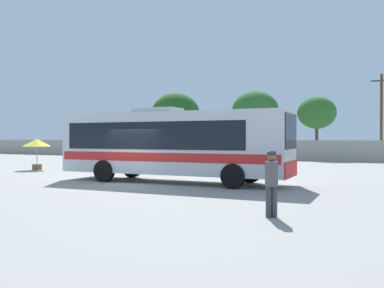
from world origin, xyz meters
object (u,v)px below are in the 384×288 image
object	(u,v)px
roadside_tree_left	(176,114)
roadside_tree_midright	(317,113)
vendor_umbrella_near_gate_yellow	(37,144)
utility_pole_near	(381,116)
passenger_waiting_on_apron	(272,180)
coach_bus_silver_red	(170,142)
roadside_tree_midleft	(255,111)
parked_car_second_grey	(181,152)
attendant_by_bus_door	(273,169)
parked_car_leftmost_black	(134,151)

from	to	relation	value
roadside_tree_left	roadside_tree_midright	distance (m)	16.04
vendor_umbrella_near_gate_yellow	utility_pole_near	bearing A→B (deg)	46.29
passenger_waiting_on_apron	vendor_umbrella_near_gate_yellow	world-z (taller)	vendor_umbrella_near_gate_yellow
coach_bus_silver_red	roadside_tree_midleft	distance (m)	25.94
vendor_umbrella_near_gate_yellow	roadside_tree_midright	bearing A→B (deg)	57.37
parked_car_second_grey	utility_pole_near	xyz separation A→B (m)	(17.13, 6.40, 3.37)
roadside_tree_left	coach_bus_silver_red	bearing A→B (deg)	-61.98
coach_bus_silver_red	roadside_tree_left	world-z (taller)	roadside_tree_left
roadside_tree_left	parked_car_second_grey	bearing A→B (deg)	-58.51
attendant_by_bus_door	roadside_tree_left	xyz separation A→B (m)	(-19.03, 27.38, 4.02)
passenger_waiting_on_apron	roadside_tree_midleft	world-z (taller)	roadside_tree_midleft
passenger_waiting_on_apron	roadside_tree_midleft	bearing A→B (deg)	108.37
passenger_waiting_on_apron	vendor_umbrella_near_gate_yellow	xyz separation A→B (m)	(-18.51, 9.48, 0.74)
coach_bus_silver_red	roadside_tree_midright	xyz separation A→B (m)	(2.47, 25.29, 2.71)
vendor_umbrella_near_gate_yellow	utility_pole_near	world-z (taller)	utility_pole_near
passenger_waiting_on_apron	roadside_tree_midleft	distance (m)	33.92
parked_car_second_grey	roadside_tree_midleft	bearing A→B (deg)	58.03
vendor_umbrella_near_gate_yellow	roadside_tree_left	bearing A→B (deg)	94.45
attendant_by_bus_door	parked_car_second_grey	xyz separation A→B (m)	(-14.24, 19.56, -0.16)
vendor_umbrella_near_gate_yellow	attendant_by_bus_door	bearing A→B (deg)	-15.72
parked_car_leftmost_black	roadside_tree_midright	xyz separation A→B (m)	(17.03, 6.83, 3.78)
attendant_by_bus_door	roadside_tree_midleft	bearing A→B (deg)	108.95
utility_pole_near	roadside_tree_left	xyz separation A→B (m)	(-21.92, 1.42, 0.81)
roadside_tree_midleft	coach_bus_silver_red	bearing A→B (deg)	-81.25
vendor_umbrella_near_gate_yellow	utility_pole_near	distance (m)	29.28
utility_pole_near	roadside_tree_midright	world-z (taller)	utility_pole_near
roadside_tree_left	attendant_by_bus_door	bearing A→B (deg)	-55.20
vendor_umbrella_near_gate_yellow	roadside_tree_left	xyz separation A→B (m)	(-1.75, 22.52, 3.22)
attendant_by_bus_door	utility_pole_near	bearing A→B (deg)	83.66
parked_car_second_grey	passenger_waiting_on_apron	bearing A→B (deg)	-57.39
coach_bus_silver_red	roadside_tree_midright	world-z (taller)	roadside_tree_midright
parked_car_leftmost_black	roadside_tree_midright	size ratio (longest dim) A/B	0.75
passenger_waiting_on_apron	roadside_tree_left	bearing A→B (deg)	122.34
parked_car_leftmost_black	passenger_waiting_on_apron	bearing A→B (deg)	-49.60
roadside_tree_left	roadside_tree_midleft	distance (m)	9.65
coach_bus_silver_red	roadside_tree_midleft	size ratio (longest dim) A/B	1.58
vendor_umbrella_near_gate_yellow	utility_pole_near	size ratio (longest dim) A/B	0.26
vendor_umbrella_near_gate_yellow	roadside_tree_left	world-z (taller)	roadside_tree_left
roadside_tree_midleft	roadside_tree_midright	xyz separation A→B (m)	(6.39, -0.17, -0.41)
coach_bus_silver_red	utility_pole_near	bearing A→B (deg)	70.86
parked_car_second_grey	roadside_tree_midright	distance (m)	14.11
attendant_by_bus_door	roadside_tree_midright	xyz separation A→B (m)	(-2.99, 27.18, 3.67)
parked_car_leftmost_black	roadside_tree_midleft	bearing A→B (deg)	33.32
attendant_by_bus_door	roadside_tree_midleft	distance (m)	29.20
attendant_by_bus_door	utility_pole_near	size ratio (longest dim) A/B	0.20
vendor_umbrella_near_gate_yellow	roadside_tree_midright	xyz separation A→B (m)	(14.29, 22.31, 2.87)
attendant_by_bus_door	vendor_umbrella_near_gate_yellow	world-z (taller)	vendor_umbrella_near_gate_yellow
vendor_umbrella_near_gate_yellow	roadside_tree_midleft	size ratio (longest dim) A/B	0.29
parked_car_leftmost_black	roadside_tree_midleft	size ratio (longest dim) A/B	0.66
roadside_tree_midright	roadside_tree_left	bearing A→B (deg)	179.28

